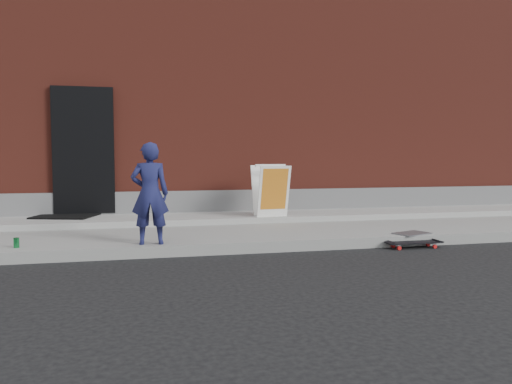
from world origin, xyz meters
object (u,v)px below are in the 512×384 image
object	(u,v)px
skateboard	(414,243)
pizza_sign	(271,190)
child	(150,193)
soda_can	(16,243)

from	to	relation	value
skateboard	pizza_sign	size ratio (longest dim) A/B	0.88
child	soda_can	bearing A→B (deg)	-0.31
child	soda_can	size ratio (longest dim) A/B	10.50
pizza_sign	soda_can	bearing A→B (deg)	-156.01
skateboard	soda_can	distance (m)	5.31
child	skateboard	world-z (taller)	child
child	skateboard	xyz separation A→B (m)	(3.64, -0.32, -0.74)
pizza_sign	soda_can	size ratio (longest dim) A/B	7.18
child	soda_can	world-z (taller)	child
pizza_sign	skateboard	bearing A→B (deg)	-53.62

